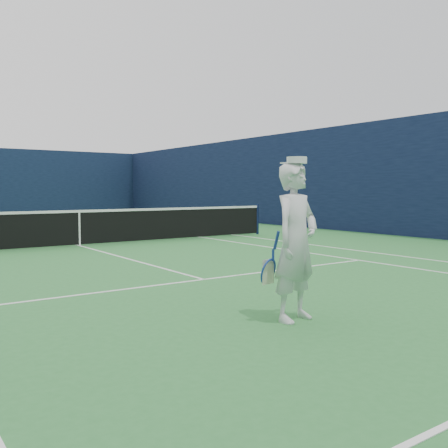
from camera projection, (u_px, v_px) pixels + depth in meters
name	position (u px, v px, depth m)	size (l,w,h in m)	color
ground	(80.00, 246.00, 13.95)	(80.00, 80.00, 0.00)	#2C7534
court_markings	(80.00, 246.00, 13.95)	(11.03, 23.83, 0.01)	white
windscreen_fence	(78.00, 174.00, 13.81)	(20.12, 36.12, 4.00)	#0D1832
tennis_net	(79.00, 226.00, 13.91)	(12.88, 0.09, 1.07)	#141E4C
tennis_player	(296.00, 241.00, 5.98)	(0.86, 0.59, 1.97)	silver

